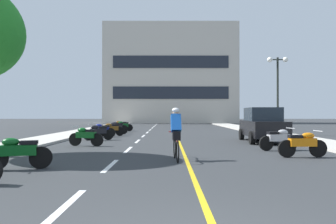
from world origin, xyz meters
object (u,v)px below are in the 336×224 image
(motorcycle_7, at_px, (112,129))
(motorcycle_4, at_px, (87,136))
(motorcycle_2, at_px, (304,144))
(motorcycle_6, at_px, (103,130))
(motorcycle_9, at_px, (118,127))
(motorcycle_5, at_px, (99,132))
(motorcycle_1, at_px, (20,152))
(cyclist_rider, at_px, (177,133))
(motorcycle_10, at_px, (124,126))
(parked_car_near, at_px, (264,125))
(street_lamp_mid, at_px, (279,78))
(motorcycle_3, at_px, (280,139))
(motorcycle_11, at_px, (122,125))
(motorcycle_8, at_px, (117,128))

(motorcycle_7, bearing_deg, motorcycle_4, -89.83)
(motorcycle_2, xyz_separation_m, motorcycle_7, (-8.44, 10.37, 0.00))
(motorcycle_6, xyz_separation_m, motorcycle_9, (0.14, 5.04, 0.00))
(motorcycle_5, distance_m, motorcycle_6, 1.97)
(motorcycle_1, distance_m, cyclist_rider, 4.62)
(motorcycle_10, height_order, cyclist_rider, cyclist_rider)
(motorcycle_1, bearing_deg, motorcycle_10, 89.60)
(parked_car_near, relative_size, motorcycle_7, 2.56)
(street_lamp_mid, xyz_separation_m, motorcycle_9, (-11.72, 2.85, -3.54))
(motorcycle_2, xyz_separation_m, motorcycle_10, (-8.49, 16.06, 0.00))
(parked_car_near, xyz_separation_m, motorcycle_1, (-9.02, -8.23, -0.44))
(motorcycle_6, bearing_deg, motorcycle_7, 75.94)
(parked_car_near, bearing_deg, street_lamp_mid, 63.18)
(motorcycle_3, height_order, motorcycle_11, same)
(street_lamp_mid, relative_size, cyclist_rider, 3.03)
(motorcycle_1, relative_size, motorcycle_3, 0.99)
(motorcycle_3, bearing_deg, motorcycle_2, -87.15)
(parked_car_near, distance_m, motorcycle_11, 15.04)
(cyclist_rider, bearing_deg, motorcycle_8, 107.63)
(motorcycle_8, relative_size, motorcycle_9, 1.00)
(motorcycle_3, relative_size, motorcycle_7, 1.01)
(cyclist_rider, bearing_deg, motorcycle_7, 110.40)
(parked_car_near, height_order, motorcycle_7, parked_car_near)
(motorcycle_2, distance_m, motorcycle_8, 14.91)
(motorcycle_2, bearing_deg, motorcycle_3, 92.85)
(motorcycle_7, relative_size, motorcycle_11, 1.00)
(motorcycle_10, bearing_deg, cyclist_rider, -76.07)
(street_lamp_mid, height_order, cyclist_rider, street_lamp_mid)
(parked_car_near, height_order, motorcycle_11, parked_car_near)
(parked_car_near, relative_size, motorcycle_3, 2.55)
(motorcycle_6, height_order, motorcycle_7, same)
(street_lamp_mid, distance_m, motorcycle_7, 12.07)
(motorcycle_6, relative_size, cyclist_rider, 0.96)
(motorcycle_1, xyz_separation_m, motorcycle_2, (8.62, 2.35, 0.00))
(motorcycle_3, relative_size, motorcycle_6, 0.99)
(motorcycle_1, distance_m, motorcycle_5, 9.36)
(motorcycle_4, height_order, cyclist_rider, cyclist_rider)
(motorcycle_1, distance_m, motorcycle_7, 12.72)
(street_lamp_mid, bearing_deg, motorcycle_9, 166.32)
(motorcycle_8, relative_size, motorcycle_10, 1.00)
(motorcycle_3, relative_size, motorcycle_11, 1.00)
(motorcycle_8, distance_m, motorcycle_9, 1.74)
(street_lamp_mid, height_order, motorcycle_5, street_lamp_mid)
(motorcycle_11, bearing_deg, street_lamp_mid, -28.55)
(motorcycle_4, height_order, motorcycle_10, same)
(motorcycle_3, height_order, motorcycle_5, same)
(street_lamp_mid, xyz_separation_m, motorcycle_3, (-3.17, -9.13, -3.54))
(parked_car_near, relative_size, motorcycle_2, 2.51)
(motorcycle_6, xyz_separation_m, motorcycle_8, (0.34, 3.32, 0.00))
(motorcycle_2, bearing_deg, motorcycle_4, 156.10)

